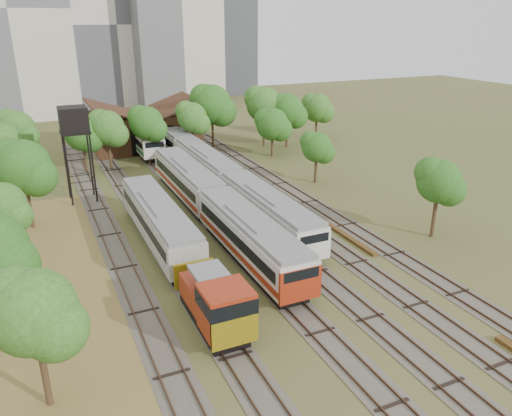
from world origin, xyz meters
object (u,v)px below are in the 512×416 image
railcar_red_set (215,205)px  railcar_green_set (207,166)px  shunter_locomotive (217,305)px  water_tower (74,122)px

railcar_red_set → railcar_green_set: 14.29m
railcar_green_set → railcar_red_set: bearing=-106.3°
railcar_red_set → shunter_locomotive: 17.90m
railcar_green_set → water_tower: 16.49m
shunter_locomotive → water_tower: water_tower is taller
railcar_green_set → shunter_locomotive: size_ratio=6.41×
water_tower → railcar_green_set: bearing=2.4°
shunter_locomotive → water_tower: 31.15m
railcar_red_set → shunter_locomotive: size_ratio=4.26×
shunter_locomotive → railcar_red_set: bearing=70.4°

